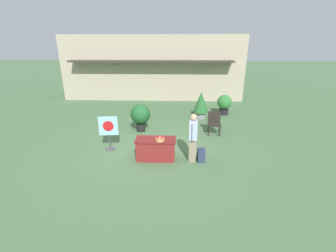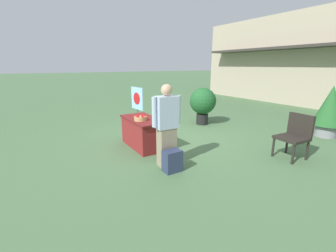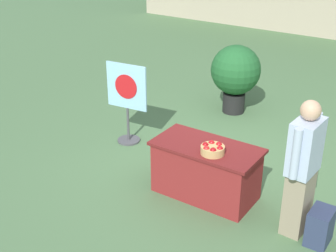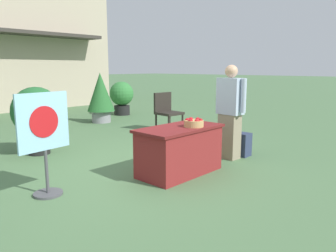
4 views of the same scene
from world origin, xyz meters
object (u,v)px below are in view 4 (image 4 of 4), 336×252
at_px(apple_basket, 194,123).
at_px(potted_plant_near_right, 101,95).
at_px(patio_chair, 167,110).
at_px(potted_plant_far_right, 122,96).
at_px(poster_board, 44,138).
at_px(display_table, 180,150).
at_px(backpack, 240,144).
at_px(potted_plant_near_left, 36,114).
at_px(person_visitor, 230,112).

bearing_deg(apple_basket, potted_plant_near_right, 69.70).
relative_size(patio_chair, potted_plant_far_right, 0.86).
distance_m(apple_basket, poster_board, 2.09).
distance_m(display_table, apple_basket, 0.47).
bearing_deg(apple_basket, potted_plant_far_right, 60.54).
height_order(display_table, poster_board, poster_board).
distance_m(display_table, patio_chair, 3.42).
relative_size(backpack, potted_plant_near_left, 0.34).
height_order(display_table, person_visitor, person_visitor).
height_order(display_table, backpack, display_table).
bearing_deg(person_visitor, apple_basket, 6.96).
bearing_deg(potted_plant_near_left, apple_basket, -68.78).
bearing_deg(potted_plant_far_right, apple_basket, -119.46).
xyz_separation_m(display_table, potted_plant_near_left, (-0.93, 2.66, 0.39)).
height_order(apple_basket, patio_chair, patio_chair).
bearing_deg(backpack, patio_chair, 72.79).
height_order(display_table, potted_plant_near_right, potted_plant_near_right).
bearing_deg(backpack, potted_plant_near_right, 84.86).
xyz_separation_m(patio_chair, potted_plant_near_left, (-3.27, 0.17, 0.21)).
bearing_deg(potted_plant_near_right, backpack, -95.14).
bearing_deg(potted_plant_near_left, backpack, -48.57).
relative_size(backpack, patio_chair, 0.44).
relative_size(apple_basket, potted_plant_near_right, 0.20).
distance_m(potted_plant_far_right, potted_plant_near_right, 1.60).
xyz_separation_m(display_table, patio_chair, (2.34, 2.49, 0.18)).
bearing_deg(potted_plant_near_left, patio_chair, -2.98).
bearing_deg(display_table, potted_plant_near_left, 109.30).
relative_size(person_visitor, patio_chair, 1.70).
distance_m(apple_basket, potted_plant_near_left, 3.00).
bearing_deg(person_visitor, poster_board, -9.91).
bearing_deg(patio_chair, potted_plant_far_right, 165.34).
height_order(apple_basket, potted_plant_near_left, potted_plant_near_left).
height_order(patio_chair, potted_plant_near_left, potted_plant_near_left).
xyz_separation_m(patio_chair, potted_plant_near_right, (-0.37, 2.28, 0.26)).
bearing_deg(poster_board, apple_basket, 61.66).
relative_size(potted_plant_far_right, potted_plant_near_left, 0.90).
height_order(person_visitor, potted_plant_near_left, person_visitor).
height_order(apple_basket, backpack, apple_basket).
distance_m(person_visitor, potted_plant_far_right, 6.01).
xyz_separation_m(apple_basket, potted_plant_far_right, (3.21, 5.68, -0.14)).
bearing_deg(display_table, patio_chair, 46.73).
relative_size(display_table, backpack, 3.24).
relative_size(apple_basket, potted_plant_far_right, 0.26).
distance_m(backpack, poster_board, 3.44).
distance_m(patio_chair, potted_plant_near_left, 3.28).
relative_size(display_table, apple_basket, 4.67).
relative_size(potted_plant_far_right, potted_plant_near_right, 0.78).
bearing_deg(poster_board, backpack, 70.56).
distance_m(apple_basket, potted_plant_far_right, 6.52).
bearing_deg(poster_board, display_table, 63.84).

